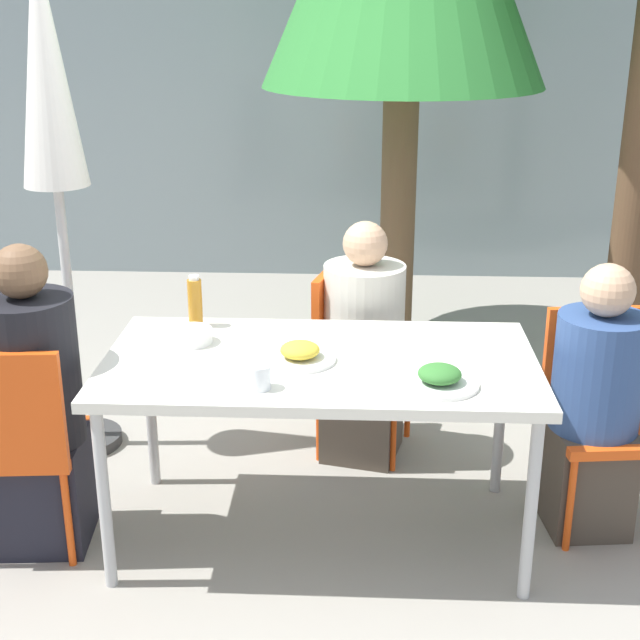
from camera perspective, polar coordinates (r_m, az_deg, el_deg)
ground_plane at (r=3.60m, az=0.00°, el=-13.47°), size 24.00×24.00×0.00m
building_facade at (r=6.63m, az=1.49°, el=15.70°), size 10.00×0.20×3.00m
dining_table at (r=3.27m, az=0.00°, el=-3.37°), size 1.58×0.84×0.74m
chair_left at (r=3.42m, az=-18.75°, el=-6.97°), size 0.43×0.43×0.85m
person_left at (r=3.45m, az=-17.70°, el=-5.49°), size 0.35×0.35×1.18m
chair_right at (r=3.66m, az=17.43°, el=-5.06°), size 0.44×0.44×0.85m
person_right at (r=3.57m, az=17.14°, el=-5.48°), size 0.34×0.34×1.08m
chair_far at (r=4.03m, az=1.84°, el=-1.77°), size 0.48×0.48×0.85m
person_far at (r=3.96m, az=2.79°, el=-1.97°), size 0.39×0.39×1.10m
closed_umbrella at (r=3.94m, az=-16.95°, el=13.30°), size 0.36×0.36×2.25m
plate_0 at (r=3.22m, az=-1.29°, el=-2.18°), size 0.26×0.26×0.07m
plate_1 at (r=3.05m, az=7.65°, el=-3.71°), size 0.27×0.27×0.07m
bottle at (r=3.58m, az=-8.00°, el=1.15°), size 0.06×0.06×0.21m
drinking_cup at (r=3.00m, az=-3.91°, el=-3.66°), size 0.08×0.08×0.08m
salad_bowl at (r=3.43m, az=-8.24°, el=-1.01°), size 0.16×0.16×0.06m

